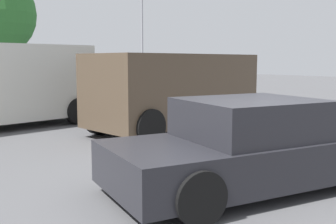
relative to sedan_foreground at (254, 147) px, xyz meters
name	(u,v)px	position (x,y,z in m)	size (l,w,h in m)	color
ground_plane	(248,191)	(-0.20, -0.08, -0.59)	(80.00, 80.00, 0.00)	#515154
sedan_foreground	(254,147)	(0.00, 0.00, 0.00)	(4.59, 2.60, 1.29)	#232328
suv_dark	(175,89)	(2.18, 4.39, 0.50)	(4.79, 2.47, 1.99)	#4C3D2D
light_post_mid	(142,16)	(12.41, 20.26, 4.37)	(0.44, 0.44, 7.48)	gray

